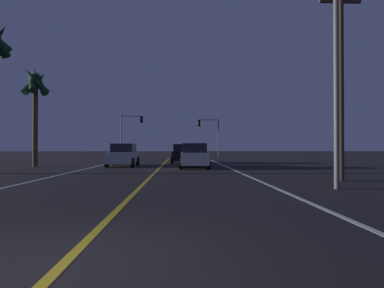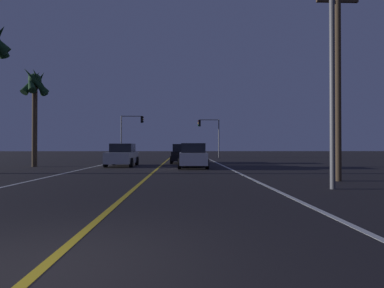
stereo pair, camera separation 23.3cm
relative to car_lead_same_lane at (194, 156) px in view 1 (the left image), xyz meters
The scene contains 12 objects.
ground_plane 17.79m from the car_lead_same_lane, 97.70° to the right, with size 200.00×200.00×0.00m, color black.
lane_edge_right 3.13m from the car_lead_same_lane, 36.20° to the right, with size 0.16×43.66×0.01m, color silver.
lane_edge_left 7.46m from the car_lead_same_lane, 166.10° to the right, with size 0.16×43.66×0.01m, color silver.
lane_center_divider 3.09m from the car_lead_same_lane, 143.20° to the right, with size 0.16×43.66×0.01m, color gold.
car_lead_same_lane is the anchor object (origin of this frame).
car_ahead_far 6.17m from the car_lead_same_lane, 97.01° to the left, with size 2.02×4.30×1.70m.
car_oncoming 5.65m from the car_lead_same_lane, 158.34° to the left, with size 2.02×4.30×1.70m.
traffic_light_near_right 20.97m from the car_lead_same_lane, 82.09° to the left, with size 2.96×0.36×5.20m.
traffic_light_near_left 22.17m from the car_lead_same_lane, 110.29° to the left, with size 3.10×0.36×5.68m.
street_lamp_right_near 12.36m from the car_lead_same_lane, 69.55° to the right, with size 2.16×0.44×8.45m.
utility_pole_right 10.99m from the car_lead_same_lane, 54.52° to the right, with size 2.20×0.28×9.12m.
palm_tree_left_mid 12.64m from the car_lead_same_lane, behind, with size 2.10×2.10×7.30m.
Camera 1 is at (1.46, -3.60, 1.46)m, focal length 28.68 mm.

